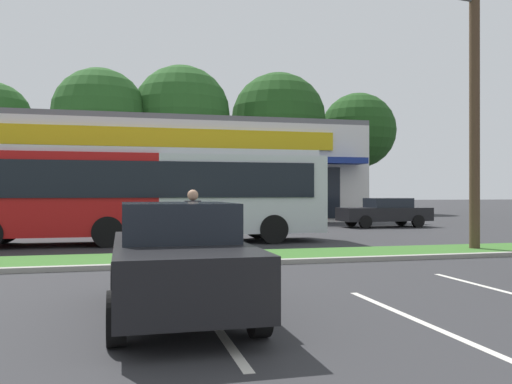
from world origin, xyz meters
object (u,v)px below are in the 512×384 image
object	(u,v)px
car_4	(178,259)
city_bus	(138,192)
pedestrian_near_bench	(191,241)
utility_pole	(471,65)
car_2	(385,212)
pedestrian_by_pole	(193,231)

from	to	relation	value
car_4	city_bus	bearing A→B (deg)	-178.90
city_bus	pedestrian_near_bench	distance (m)	8.35
utility_pole	car_2	world-z (taller)	utility_pole
pedestrian_by_pole	city_bus	bearing A→B (deg)	-108.88
city_bus	car_2	xyz separation A→B (m)	(12.54, 6.16, -1.00)
car_4	utility_pole	bearing A→B (deg)	123.74
pedestrian_near_bench	pedestrian_by_pole	size ratio (longest dim) A/B	0.86
utility_pole	city_bus	distance (m)	11.37
car_4	pedestrian_by_pole	world-z (taller)	pedestrian_by_pole
car_4	pedestrian_near_bench	size ratio (longest dim) A/B	2.68
pedestrian_near_bench	city_bus	bearing A→B (deg)	28.25
city_bus	pedestrian_near_bench	size ratio (longest dim) A/B	8.27
utility_pole	car_4	distance (m)	12.02
car_4	pedestrian_near_bench	world-z (taller)	car_4
utility_pole	pedestrian_near_bench	world-z (taller)	utility_pole
city_bus	pedestrian_by_pole	xyz separation A→B (m)	(0.97, -7.13, -0.85)
car_2	pedestrian_near_bench	xyz separation A→B (m)	(-11.75, -14.41, 0.03)
utility_pole	city_bus	world-z (taller)	utility_pole
utility_pole	car_2	distance (m)	12.67
car_2	pedestrian_by_pole	bearing A→B (deg)	48.96
utility_pole	pedestrian_near_bench	xyz separation A→B (m)	(-8.63, -3.09, -4.72)
car_4	car_2	bearing A→B (deg)	144.81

